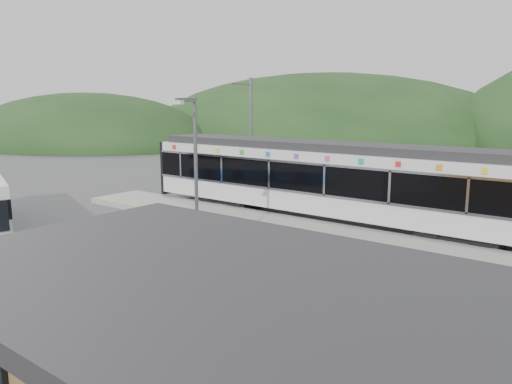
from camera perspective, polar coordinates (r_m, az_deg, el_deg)
The scene contains 8 objects.
ground at distance 19.04m, azimuth -0.13°, elevation -6.83°, with size 120.00×120.00×0.00m, color #4C4C4F.
hills at distance 21.03m, azimuth 22.75°, elevation -5.99°, with size 146.00×149.00×26.00m.
platform at distance 21.60m, azimuth 5.27°, elevation -4.40°, with size 26.00×3.20×0.30m, color #9E9E99.
yellow_line at distance 20.51m, azimuth 3.31°, elevation -4.71°, with size 26.00×0.10×0.01m, color yellow.
train at distance 23.56m, azimuth 8.62°, elevation 1.50°, with size 20.44×3.01×3.74m.
catenary_mast_west at distance 29.33m, azimuth -0.65°, elevation 6.41°, with size 0.18×1.80×7.00m.
station_shelter at distance 8.47m, azimuth -5.88°, elevation -18.09°, with size 9.20×6.20×3.00m.
lamp_post at distance 16.05m, azimuth -7.18°, elevation 2.47°, with size 0.37×1.04×5.74m.
Camera 1 is at (11.20, -14.36, 5.55)m, focal length 35.00 mm.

